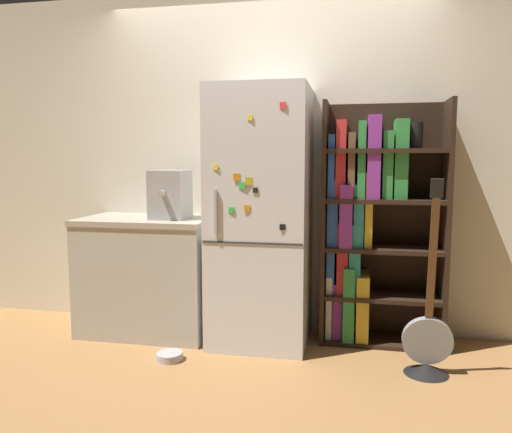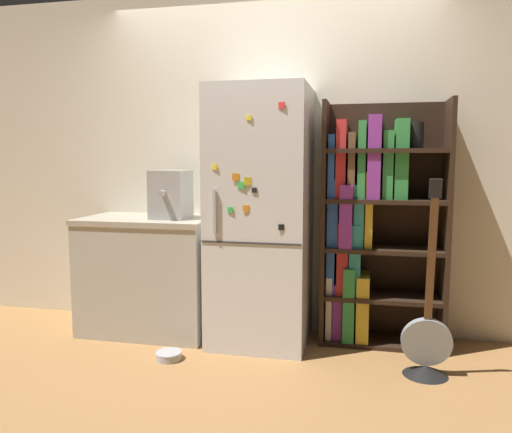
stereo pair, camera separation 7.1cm
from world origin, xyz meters
TOP-DOWN VIEW (x-y plane):
  - ground_plane at (0.00, 0.00)m, footprint 16.00×16.00m
  - wall_back at (0.00, 0.47)m, footprint 8.00×0.05m
  - refrigerator at (-0.00, 0.12)m, footprint 0.68×0.68m
  - bookshelf at (0.75, 0.29)m, footprint 0.86×0.37m
  - kitchen_counter at (-0.88, 0.15)m, footprint 0.99×0.62m
  - espresso_machine at (-0.69, 0.14)m, footprint 0.25×0.34m
  - guitar at (1.11, -0.25)m, footprint 0.30×0.29m
  - pet_bowl at (-0.52, -0.36)m, footprint 0.18×0.18m

SIDE VIEW (x-z plane):
  - ground_plane at x=0.00m, z-range 0.00..0.00m
  - pet_bowl at x=-0.52m, z-range 0.00..0.06m
  - guitar at x=1.11m, z-range -0.43..0.78m
  - kitchen_counter at x=-0.88m, z-range 0.00..0.88m
  - bookshelf at x=0.75m, z-range -0.01..1.71m
  - refrigerator at x=0.00m, z-range 0.00..1.82m
  - espresso_machine at x=-0.69m, z-range 0.88..1.24m
  - wall_back at x=0.00m, z-range 0.00..2.60m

